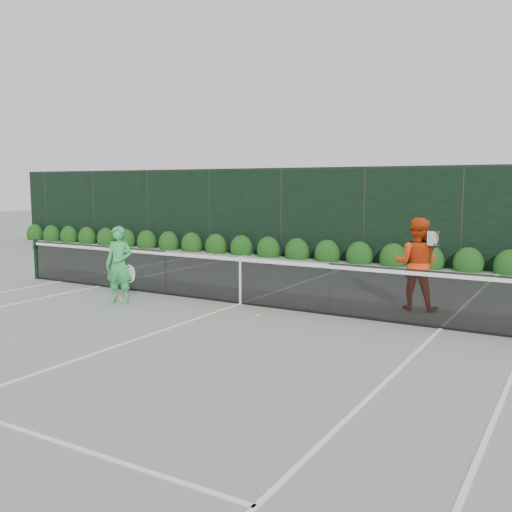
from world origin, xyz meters
The scene contains 8 objects.
ground centered at (0.00, 0.00, 0.00)m, with size 80.00×80.00×0.00m, color gray.
tennis_net centered at (-0.02, 0.00, 0.53)m, with size 12.90×0.10×1.07m.
player_woman centered at (-2.29, -1.17, 0.81)m, with size 0.69×0.54×1.63m.
player_man centered at (3.31, 1.35, 0.93)m, with size 0.97×0.76×1.85m.
court_lines centered at (0.00, 0.00, 0.01)m, with size 11.03×23.83×0.01m.
windscreen_fence centered at (0.00, -2.71, 1.51)m, with size 32.00×21.07×3.06m.
hedge_row centered at (0.00, 7.15, 0.23)m, with size 31.66×0.65×0.94m.
tennis_balls centered at (-0.46, -0.76, 0.03)m, with size 4.11×1.28×0.07m.
Camera 1 is at (6.22, -10.00, 2.52)m, focal length 40.00 mm.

